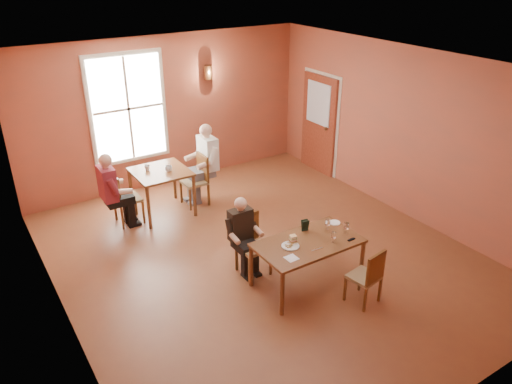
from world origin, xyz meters
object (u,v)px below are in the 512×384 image
chair_diner_main (253,246)px  diner_main (254,240)px  main_table (307,263)px  chair_diner_white (194,181)px  second_table (162,192)px  chair_diner_maroon (128,198)px  diner_maroon (125,188)px  diner_white (195,169)px  chair_empty (364,276)px

chair_diner_main → diner_main: bearing=90.0°
chair_diner_main → main_table: bearing=127.6°
diner_main → chair_diner_white: diner_main is taller
second_table → chair_diner_maroon: size_ratio=1.00×
chair_diner_white → diner_maroon: diner_maroon is taller
diner_white → chair_diner_white: bearing=90.0°
chair_empty → chair_diner_maroon: size_ratio=0.88×
chair_diner_white → chair_diner_maroon: chair_diner_white is taller
main_table → chair_diner_white: (-0.22, 3.18, 0.14)m
main_table → chair_diner_main: bearing=127.6°
second_table → chair_diner_maroon: chair_diner_maroon is taller
main_table → second_table: 3.30m
main_table → diner_white: diner_white is taller
diner_main → chair_diner_white: (0.28, 2.56, -0.08)m
chair_empty → chair_diner_maroon: chair_diner_maroon is taller
chair_empty → second_table: second_table is taller
diner_main → diner_maroon: (-1.05, 2.56, 0.10)m
chair_diner_white → diner_white: 0.24m
chair_diner_white → diner_white: bearing=-90.0°
diner_maroon → chair_diner_white: bearing=90.0°
chair_diner_white → chair_diner_main: bearing=173.7°
diner_maroon → diner_main: bearing=22.3°
chair_empty → diner_maroon: 4.39m
diner_main → diner_maroon: size_ratio=0.85×
diner_white → chair_diner_maroon: diner_white is taller
diner_main → second_table: size_ratio=1.20×
main_table → second_table: second_table is taller
main_table → second_table: bearing=105.3°
chair_diner_maroon → main_table: bearing=25.5°
diner_white → chair_empty: bearing=-171.5°
diner_main → diner_white: 2.59m
chair_empty → second_table: 4.12m
chair_diner_main → diner_white: size_ratio=0.63×
chair_diner_main → chair_diner_white: 2.55m
chair_diner_main → chair_diner_white: chair_diner_white is taller
diner_main → chair_empty: diner_main is taller
chair_diner_white → diner_maroon: (-1.33, 0.00, 0.19)m
main_table → diner_maroon: 3.55m
chair_empty → chair_diner_maroon: 4.37m
diner_maroon → diner_white: bearing=90.0°
chair_empty → chair_diner_white: (-0.61, 3.92, 0.07)m
main_table → chair_diner_main: chair_diner_main is taller
chair_diner_main → chair_diner_white: size_ratio=0.94×
diner_main → diner_white: size_ratio=0.79×
chair_diner_main → chair_empty: bearing=122.7°
second_table → chair_diner_main: bearing=-81.7°
diner_main → chair_diner_white: 2.58m
chair_diner_white → diner_main: bearing=173.7°
main_table → diner_maroon: bearing=116.0°
diner_main → chair_diner_maroon: (-1.02, 2.56, -0.09)m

